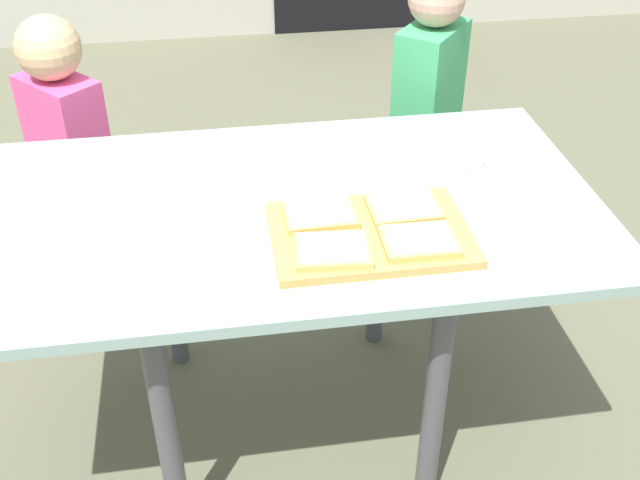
{
  "coord_description": "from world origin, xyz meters",
  "views": [
    {
      "loc": [
        -0.15,
        -1.49,
        1.68
      ],
      "look_at": [
        0.08,
        0.0,
        0.62
      ],
      "focal_mm": 43.35,
      "sensor_mm": 36.0,
      "label": 1
    }
  ],
  "objects_px": {
    "cutting_board": "(370,234)",
    "pizza_slice_near_left": "(333,250)",
    "dining_table": "(285,234)",
    "plate_white_right": "(442,155)",
    "child_right": "(426,117)",
    "pizza_slice_near_right": "(419,241)",
    "pizza_slice_far_right": "(404,208)",
    "pizza_slice_far_left": "(320,214)",
    "child_left": "(70,150)"
  },
  "relations": [
    {
      "from": "pizza_slice_near_left",
      "to": "child_right",
      "type": "distance_m",
      "value": 0.97
    },
    {
      "from": "cutting_board",
      "to": "pizza_slice_far_right",
      "type": "bearing_deg",
      "value": 35.02
    },
    {
      "from": "child_left",
      "to": "child_right",
      "type": "bearing_deg",
      "value": -1.15
    },
    {
      "from": "pizza_slice_near_right",
      "to": "child_left",
      "type": "distance_m",
      "value": 1.22
    },
    {
      "from": "child_left",
      "to": "plate_white_right",
      "type": "bearing_deg",
      "value": -25.52
    },
    {
      "from": "dining_table",
      "to": "cutting_board",
      "type": "xyz_separation_m",
      "value": [
        0.17,
        -0.16,
        0.09
      ]
    },
    {
      "from": "pizza_slice_near_right",
      "to": "dining_table",
      "type": "bearing_deg",
      "value": 138.45
    },
    {
      "from": "pizza_slice_far_left",
      "to": "pizza_slice_near_left",
      "type": "bearing_deg",
      "value": -87.63
    },
    {
      "from": "cutting_board",
      "to": "pizza_slice_near_left",
      "type": "relative_size",
      "value": 2.56
    },
    {
      "from": "cutting_board",
      "to": "plate_white_right",
      "type": "relative_size",
      "value": 1.93
    },
    {
      "from": "plate_white_right",
      "to": "child_right",
      "type": "distance_m",
      "value": 0.48
    },
    {
      "from": "pizza_slice_near_right",
      "to": "child_left",
      "type": "bearing_deg",
      "value": 133.79
    },
    {
      "from": "dining_table",
      "to": "plate_white_right",
      "type": "xyz_separation_m",
      "value": [
        0.42,
        0.16,
        0.09
      ]
    },
    {
      "from": "plate_white_right",
      "to": "child_left",
      "type": "height_order",
      "value": "child_left"
    },
    {
      "from": "plate_white_right",
      "to": "child_left",
      "type": "relative_size",
      "value": 0.22
    },
    {
      "from": "pizza_slice_near_left",
      "to": "child_left",
      "type": "bearing_deg",
      "value": 126.62
    },
    {
      "from": "dining_table",
      "to": "cutting_board",
      "type": "relative_size",
      "value": 3.45
    },
    {
      "from": "pizza_slice_near_right",
      "to": "plate_white_right",
      "type": "bearing_deg",
      "value": 67.25
    },
    {
      "from": "pizza_slice_far_left",
      "to": "child_left",
      "type": "height_order",
      "value": "child_left"
    },
    {
      "from": "pizza_slice_near_left",
      "to": "child_left",
      "type": "relative_size",
      "value": 0.17
    },
    {
      "from": "cutting_board",
      "to": "pizza_slice_far_right",
      "type": "relative_size",
      "value": 2.66
    },
    {
      "from": "dining_table",
      "to": "pizza_slice_near_right",
      "type": "height_order",
      "value": "pizza_slice_near_right"
    },
    {
      "from": "pizza_slice_near_left",
      "to": "child_left",
      "type": "xyz_separation_m",
      "value": [
        -0.65,
        0.87,
        -0.18
      ]
    },
    {
      "from": "cutting_board",
      "to": "pizza_slice_far_left",
      "type": "bearing_deg",
      "value": 147.02
    },
    {
      "from": "pizza_slice_near_right",
      "to": "pizza_slice_far_left",
      "type": "xyz_separation_m",
      "value": [
        -0.19,
        0.13,
        0.0
      ]
    },
    {
      "from": "pizza_slice_near_right",
      "to": "pizza_slice_far_right",
      "type": "bearing_deg",
      "value": 90.57
    },
    {
      "from": "pizza_slice_far_left",
      "to": "child_right",
      "type": "bearing_deg",
      "value": 57.96
    },
    {
      "from": "cutting_board",
      "to": "plate_white_right",
      "type": "xyz_separation_m",
      "value": [
        0.25,
        0.32,
        -0.0
      ]
    },
    {
      "from": "pizza_slice_near_right",
      "to": "plate_white_right",
      "type": "xyz_separation_m",
      "value": [
        0.16,
        0.39,
        -0.02
      ]
    },
    {
      "from": "dining_table",
      "to": "pizza_slice_near_right",
      "type": "distance_m",
      "value": 0.36
    },
    {
      "from": "dining_table",
      "to": "pizza_slice_far_right",
      "type": "height_order",
      "value": "pizza_slice_far_right"
    },
    {
      "from": "cutting_board",
      "to": "child_right",
      "type": "height_order",
      "value": "child_right"
    },
    {
      "from": "pizza_slice_far_right",
      "to": "dining_table",
      "type": "bearing_deg",
      "value": 158.85
    },
    {
      "from": "cutting_board",
      "to": "plate_white_right",
      "type": "distance_m",
      "value": 0.41
    },
    {
      "from": "child_right",
      "to": "pizza_slice_near_right",
      "type": "bearing_deg",
      "value": -106.92
    },
    {
      "from": "dining_table",
      "to": "child_right",
      "type": "distance_m",
      "value": 0.8
    },
    {
      "from": "pizza_slice_far_right",
      "to": "pizza_slice_near_right",
      "type": "distance_m",
      "value": 0.13
    },
    {
      "from": "cutting_board",
      "to": "pizza_slice_far_left",
      "type": "height_order",
      "value": "pizza_slice_far_left"
    },
    {
      "from": "pizza_slice_near_left",
      "to": "pizza_slice_far_left",
      "type": "bearing_deg",
      "value": 92.37
    },
    {
      "from": "pizza_slice_near_left",
      "to": "pizza_slice_near_right",
      "type": "xyz_separation_m",
      "value": [
        0.18,
        0.0,
        0.0
      ]
    },
    {
      "from": "cutting_board",
      "to": "pizza_slice_near_right",
      "type": "xyz_separation_m",
      "value": [
        0.09,
        -0.07,
        0.02
      ]
    },
    {
      "from": "dining_table",
      "to": "pizza_slice_near_left",
      "type": "height_order",
      "value": "pizza_slice_near_left"
    },
    {
      "from": "pizza_slice_near_left",
      "to": "plate_white_right",
      "type": "xyz_separation_m",
      "value": [
        0.35,
        0.4,
        -0.02
      ]
    },
    {
      "from": "pizza_slice_far_left",
      "to": "child_right",
      "type": "relative_size",
      "value": 0.15
    },
    {
      "from": "cutting_board",
      "to": "pizza_slice_near_left",
      "type": "xyz_separation_m",
      "value": [
        -0.09,
        -0.07,
        0.02
      ]
    },
    {
      "from": "dining_table",
      "to": "cutting_board",
      "type": "distance_m",
      "value": 0.25
    },
    {
      "from": "pizza_slice_near_left",
      "to": "pizza_slice_near_right",
      "type": "height_order",
      "value": "same"
    },
    {
      "from": "pizza_slice_far_right",
      "to": "plate_white_right",
      "type": "height_order",
      "value": "pizza_slice_far_right"
    },
    {
      "from": "child_right",
      "to": "pizza_slice_near_left",
      "type": "bearing_deg",
      "value": -117.42
    },
    {
      "from": "pizza_slice_far_right",
      "to": "pizza_slice_near_left",
      "type": "bearing_deg",
      "value": -143.81
    }
  ]
}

